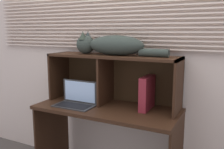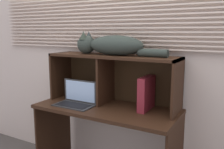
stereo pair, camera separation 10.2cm
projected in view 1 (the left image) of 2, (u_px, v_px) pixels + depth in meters
name	position (u px, v px, depth m)	size (l,w,h in m)	color
back_panel_with_blinds	(122.00, 49.00, 2.37)	(4.40, 0.08, 2.50)	beige
desk	(107.00, 125.00, 2.20)	(1.27, 0.56, 0.77)	#311C10
hutch_shelf_unit	(113.00, 70.00, 2.25)	(1.21, 0.32, 0.45)	#311C10
cat	(110.00, 45.00, 2.18)	(0.87, 0.20, 0.21)	#2E3730
laptop	(76.00, 100.00, 2.22)	(0.36, 0.20, 0.22)	#2F2F2F
binder_upright	(147.00, 93.00, 2.10)	(0.06, 0.26, 0.29)	maroon
book_stack	(93.00, 99.00, 2.35)	(0.17, 0.22, 0.05)	brown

